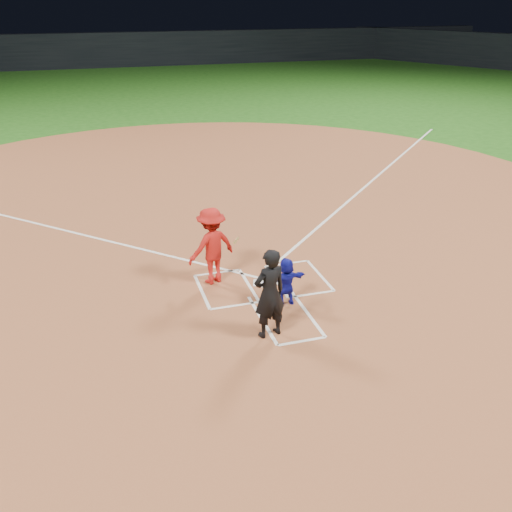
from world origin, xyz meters
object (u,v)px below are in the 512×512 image
object	(u,v)px
catcher	(286,282)
umpire	(270,294)
batter_at_plate	(212,246)
home_plate	(263,283)

from	to	relation	value
catcher	umpire	xyz separation A→B (m)	(-0.79, -1.16, 0.42)
umpire	batter_at_plate	bearing A→B (deg)	-91.12
home_plate	umpire	xyz separation A→B (m)	(-0.59, -2.34, 1.01)
catcher	batter_at_plate	xyz separation A→B (m)	(-1.40, 1.66, 0.40)
home_plate	batter_at_plate	bearing A→B (deg)	-21.63
catcher	batter_at_plate	bearing A→B (deg)	-58.96
umpire	batter_at_plate	size ratio (longest dim) A/B	1.02
catcher	batter_at_plate	size ratio (longest dim) A/B	0.60
catcher	umpire	bearing A→B (deg)	46.65
home_plate	catcher	size ratio (longest dim) A/B	0.50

